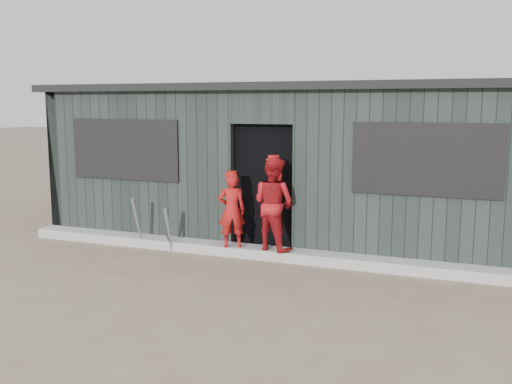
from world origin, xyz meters
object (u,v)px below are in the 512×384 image
at_px(dugout, 291,162).
at_px(player_red_right, 273,204).
at_px(bat_left, 138,222).
at_px(player_grey_back, 294,213).
at_px(player_red_left, 232,210).
at_px(bat_mid, 169,230).
at_px(bat_right, 168,230).

bearing_deg(dugout, player_red_right, -80.77).
distance_m(bat_left, dugout, 2.85).
relative_size(bat_left, player_grey_back, 0.70).
bearing_deg(dugout, player_grey_back, -69.99).
bearing_deg(player_grey_back, player_red_left, 48.78).
bearing_deg(bat_left, bat_mid, -4.86).
bearing_deg(player_red_left, dugout, -125.43).
bearing_deg(player_red_left, bat_mid, -17.41).
bearing_deg(bat_left, dugout, 43.48).
height_order(bat_left, dugout, dugout).
xyz_separation_m(bat_left, bat_mid, (0.59, -0.05, -0.06)).
xyz_separation_m(player_red_right, dugout, (-0.28, 1.70, 0.45)).
relative_size(bat_mid, bat_right, 1.04).
bearing_deg(bat_right, bat_left, -177.00).
bearing_deg(bat_mid, dugout, 54.26).
distance_m(player_red_left, player_red_right, 0.65).
bearing_deg(player_red_left, player_grey_back, -164.47).
distance_m(player_red_right, dugout, 1.78).
distance_m(bat_right, player_red_right, 1.79).
relative_size(bat_right, player_red_right, 0.50).
distance_m(bat_left, bat_mid, 0.59).
relative_size(bat_left, player_red_right, 0.62).
xyz_separation_m(bat_mid, player_grey_back, (1.80, 0.77, 0.25)).
bearing_deg(player_red_left, player_red_right, 163.99).
bearing_deg(player_red_right, dugout, -60.96).
height_order(bat_left, player_grey_back, player_grey_back).
bearing_deg(player_grey_back, bat_right, 29.41).
xyz_separation_m(bat_mid, dugout, (1.38, 1.92, 0.93)).
relative_size(bat_right, dugout, 0.08).
bearing_deg(player_grey_back, bat_left, 25.74).
height_order(bat_mid, player_red_left, player_red_left).
height_order(bat_left, bat_mid, bat_left).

